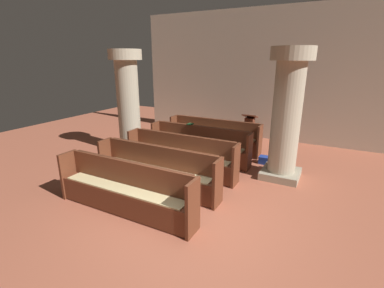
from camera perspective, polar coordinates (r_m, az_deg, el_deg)
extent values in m
plane|color=#AD5B42|center=(5.28, -0.74, -15.18)|extent=(19.20, 19.20, 0.00)
cube|color=beige|center=(10.22, 16.22, 13.46)|extent=(10.00, 0.16, 4.50)
cube|color=brown|center=(8.75, 4.52, 1.65)|extent=(2.89, 0.38, 0.05)
cube|color=brown|center=(8.83, 5.00, 3.60)|extent=(2.89, 0.04, 0.50)
cube|color=#562B1A|center=(8.82, 5.16, 5.16)|extent=(2.78, 0.06, 0.02)
cube|color=#5B2D1B|center=(9.40, -3.75, 2.95)|extent=(0.06, 0.44, 0.99)
cube|color=#5B2D1B|center=(8.30, 13.91, 0.47)|extent=(0.06, 0.44, 0.99)
cube|color=brown|center=(8.67, 4.03, -0.13)|extent=(2.89, 0.03, 0.43)
cube|color=#D1BC84|center=(8.73, 4.48, 1.84)|extent=(2.66, 0.32, 0.02)
cube|color=brown|center=(7.83, 1.43, -0.22)|extent=(2.89, 0.38, 0.05)
cube|color=brown|center=(7.90, 1.98, 1.98)|extent=(2.89, 0.04, 0.50)
cube|color=#562B1A|center=(7.88, 2.15, 3.73)|extent=(2.78, 0.06, 0.02)
cube|color=#5B2D1B|center=(8.55, -7.46, 1.35)|extent=(0.06, 0.44, 0.99)
cube|color=#5B2D1B|center=(7.32, 11.82, -1.67)|extent=(0.06, 0.44, 0.99)
cube|color=brown|center=(7.76, 0.84, -2.22)|extent=(2.89, 0.03, 0.43)
cube|color=#D1BC84|center=(7.80, 1.36, -0.01)|extent=(2.66, 0.32, 0.02)
cube|color=brown|center=(6.95, -2.48, -2.57)|extent=(2.89, 0.38, 0.05)
cube|color=brown|center=(7.00, -1.82, -0.08)|extent=(2.89, 0.04, 0.50)
cube|color=#562B1A|center=(6.97, -1.65, 1.89)|extent=(2.78, 0.06, 0.02)
cube|color=#5B2D1B|center=(7.75, -11.95, -0.59)|extent=(0.06, 0.44, 0.99)
cube|color=#5B2D1B|center=(6.37, 9.10, -4.46)|extent=(0.06, 0.44, 0.99)
cube|color=brown|center=(6.89, -3.19, -4.85)|extent=(2.89, 0.03, 0.43)
cube|color=#D1BC84|center=(6.92, -2.57, -2.35)|extent=(2.66, 0.32, 0.02)
cube|color=brown|center=(6.12, -7.51, -5.56)|extent=(2.89, 0.38, 0.05)
cube|color=brown|center=(6.15, -6.71, -2.71)|extent=(2.89, 0.04, 0.50)
cube|color=#562B1A|center=(6.11, -6.54, -0.48)|extent=(2.78, 0.06, 0.02)
cube|color=#5B2D1B|center=(7.02, -17.43, -2.95)|extent=(0.06, 0.44, 0.99)
cube|color=#5B2D1B|center=(5.45, 5.40, -8.18)|extent=(0.06, 0.44, 0.99)
cube|color=brown|center=(6.09, -8.37, -8.16)|extent=(2.89, 0.03, 0.43)
cube|color=#D1BC84|center=(6.09, -7.63, -5.32)|extent=(2.66, 0.32, 0.02)
cube|color=brown|center=(5.38, -14.09, -9.37)|extent=(2.89, 0.38, 0.05)
cube|color=brown|center=(5.38, -13.12, -6.11)|extent=(2.89, 0.04, 0.50)
cube|color=#562B1A|center=(5.32, -12.96, -3.59)|extent=(2.78, 0.06, 0.02)
cube|color=#5B2D1B|center=(6.38, -24.13, -5.79)|extent=(0.06, 0.44, 0.99)
cube|color=#5B2D1B|center=(4.60, 0.17, -13.29)|extent=(0.06, 0.44, 0.99)
cube|color=brown|center=(5.38, -15.16, -12.31)|extent=(2.89, 0.03, 0.43)
cube|color=#D1BC84|center=(5.35, -14.26, -9.11)|extent=(2.66, 0.32, 0.02)
cube|color=#9F967E|center=(7.21, 17.94, -5.90)|extent=(0.90, 0.90, 0.18)
cylinder|color=#ADA389|center=(6.80, 19.04, 5.00)|extent=(0.67, 0.67, 2.62)
cylinder|color=#B6AB90|center=(6.67, 20.33, 17.32)|extent=(0.96, 0.96, 0.30)
cube|color=#9F967E|center=(8.95, -12.51, -0.88)|extent=(0.90, 0.90, 0.18)
cylinder|color=#ADA389|center=(8.63, -13.12, 7.97)|extent=(0.67, 0.67, 2.62)
cylinder|color=#B6AB90|center=(8.52, -13.82, 17.68)|extent=(0.96, 0.96, 0.30)
cube|color=#492215|center=(9.56, 11.64, -0.04)|extent=(0.45, 0.45, 0.06)
cube|color=#562819|center=(9.43, 11.81, 2.54)|extent=(0.28, 0.28, 0.95)
cube|color=#5B2A1A|center=(9.31, 12.01, 5.72)|extent=(0.48, 0.35, 0.15)
cube|color=#194723|center=(8.04, -0.39, 4.19)|extent=(0.14, 0.19, 0.03)
cube|color=navy|center=(7.97, 15.29, -3.29)|extent=(0.41, 0.25, 0.21)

